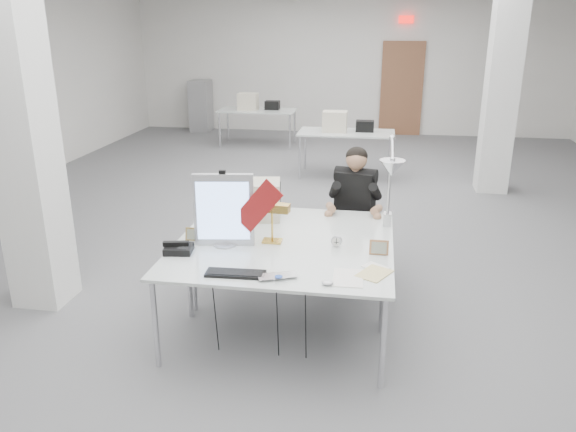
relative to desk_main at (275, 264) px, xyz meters
name	(u,v)px	position (x,y,z in m)	size (l,w,h in m)	color
room_shell	(319,96)	(0.04, 2.63, 0.95)	(10.04, 14.04, 3.24)	#5A5B5D
desk_main	(275,264)	(0.00, 0.00, 0.00)	(1.80, 0.90, 0.03)	silver
desk_second	(293,225)	(0.00, 0.90, 0.00)	(1.80, 0.90, 0.03)	silver
bg_desk_a	(346,133)	(0.20, 5.50, 0.00)	(1.60, 0.80, 0.03)	silver
bg_desk_b	(257,110)	(-1.80, 7.70, 0.00)	(1.60, 0.80, 0.03)	silver
filing_cabinet	(201,106)	(-3.50, 9.15, -0.14)	(0.45, 0.55, 1.20)	gray
office_chair	(354,229)	(0.53, 1.61, -0.27)	(0.46, 0.46, 0.94)	black
seated_person	(355,190)	(0.53, 1.56, 0.16)	(0.47, 0.59, 0.89)	black
monitor	(224,210)	(-0.47, 0.29, 0.32)	(0.49, 0.05, 0.61)	#B2B3B7
pennant	(258,206)	(-0.18, 0.26, 0.38)	(0.45, 0.01, 0.19)	maroon
keyboard	(236,274)	(-0.24, -0.26, 0.02)	(0.44, 0.15, 0.02)	black
laptop	(279,279)	(0.08, -0.30, 0.02)	(0.28, 0.18, 0.02)	silver
mouse	(327,283)	(0.43, -0.32, 0.03)	(0.09, 0.06, 0.03)	silver
bankers_lamp	(272,222)	(-0.10, 0.42, 0.19)	(0.32, 0.13, 0.36)	#BF853B
desk_phone	(179,249)	(-0.80, 0.08, 0.04)	(0.22, 0.19, 0.05)	black
picture_frame_left	(194,234)	(-0.76, 0.35, 0.07)	(0.14, 0.01, 0.11)	#9F8044
picture_frame_right	(379,247)	(0.78, 0.29, 0.07)	(0.15, 0.01, 0.12)	#B67A4E
desk_clock	(337,241)	(0.44, 0.40, 0.06)	(0.09, 0.09, 0.03)	#BABAC0
paper_stack_a	(348,278)	(0.57, -0.18, 0.02)	(0.22, 0.31, 0.01)	white
paper_stack_b	(374,273)	(0.75, -0.08, 0.02)	(0.19, 0.26, 0.01)	#DFCC85
paper_stack_c	(376,267)	(0.76, 0.03, 0.02)	(0.18, 0.13, 0.01)	white
beige_monitor	(260,200)	(-0.33, 1.01, 0.19)	(0.37, 0.35, 0.35)	#BFB79F
architect_lamp	(390,191)	(0.85, 0.74, 0.41)	(0.21, 0.62, 0.80)	#B5B5B9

